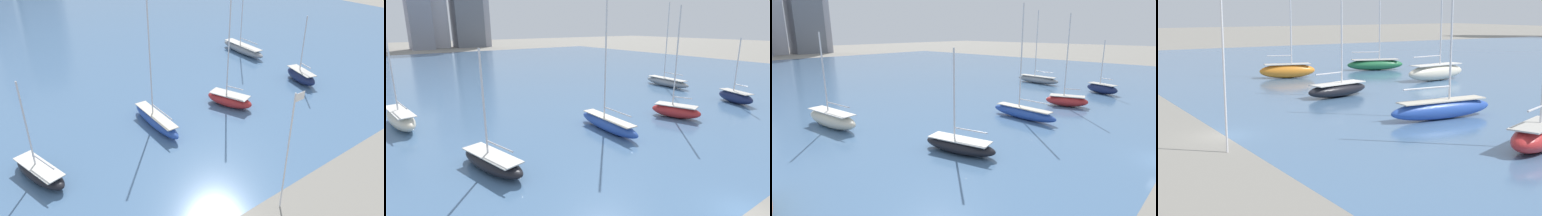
{
  "view_description": "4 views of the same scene",
  "coord_description": "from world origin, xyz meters",
  "views": [
    {
      "loc": [
        -17.61,
        -17.09,
        23.79
      ],
      "look_at": [
        4.09,
        11.08,
        5.16
      ],
      "focal_mm": 35.0,
      "sensor_mm": 36.0,
      "label": 1
    },
    {
      "loc": [
        -19.31,
        -7.43,
        12.22
      ],
      "look_at": [
        -1.53,
        16.83,
        3.86
      ],
      "focal_mm": 28.0,
      "sensor_mm": 36.0,
      "label": 2
    },
    {
      "loc": [
        -31.94,
        -3.23,
        12.01
      ],
      "look_at": [
        -7.74,
        18.72,
        3.55
      ],
      "focal_mm": 28.0,
      "sensor_mm": 36.0,
      "label": 3
    },
    {
      "loc": [
        37.47,
        -11.91,
        9.09
      ],
      "look_at": [
        3.57,
        8.63,
        1.81
      ],
      "focal_mm": 50.0,
      "sensor_mm": 36.0,
      "label": 4
    }
  ],
  "objects": [
    {
      "name": "sailboat_red",
      "position": [
        14.64,
        16.32,
        1.02
      ],
      "size": [
        4.59,
        7.05,
        14.65
      ],
      "rotation": [
        0.0,
        0.0,
        0.35
      ],
      "color": "#B72828",
      "rests_on": "harbor_water"
    },
    {
      "name": "sailboat_navy",
      "position": [
        29.14,
        15.54,
        1.04
      ],
      "size": [
        4.01,
        6.86,
        10.31
      ],
      "rotation": [
        0.0,
        0.0,
        -0.29
      ],
      "color": "#19234C",
      "rests_on": "harbor_water"
    },
    {
      "name": "sailboat_blue",
      "position": [
        3.56,
        17.73,
        0.96
      ],
      "size": [
        2.44,
        10.22,
        15.51
      ],
      "rotation": [
        0.0,
        0.0,
        -0.06
      ],
      "color": "#284CA8",
      "rests_on": "harbor_water"
    },
    {
      "name": "harbor_water",
      "position": [
        0.0,
        70.0,
        0.0
      ],
      "size": [
        180.0,
        140.0,
        0.0
      ],
      "color": "#4C7099",
      "rests_on": "ground_plane"
    },
    {
      "name": "sailboat_cream",
      "position": [
        -16.2,
        33.78,
        1.13
      ],
      "size": [
        3.4,
        9.76,
        11.87
      ],
      "rotation": [
        0.0,
        0.0,
        0.1
      ],
      "color": "beige",
      "rests_on": "harbor_water"
    },
    {
      "name": "ground_plane",
      "position": [
        0.0,
        0.0,
        0.0
      ],
      "size": [
        500.0,
        500.0,
        0.0
      ],
      "primitive_type": "plane",
      "color": "gray"
    },
    {
      "name": "sailboat_gray",
      "position": [
        31.5,
        30.89,
        0.96
      ],
      "size": [
        3.03,
        10.95,
        16.53
      ],
      "rotation": [
        0.0,
        0.0,
        -0.07
      ],
      "color": "gray",
      "rests_on": "harbor_water"
    },
    {
      "name": "sailboat_black",
      "position": [
        -11.29,
        16.11,
        0.82
      ],
      "size": [
        4.09,
        8.23,
        10.47
      ],
      "rotation": [
        0.0,
        0.0,
        0.23
      ],
      "color": "black",
      "rests_on": "harbor_water"
    }
  ]
}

